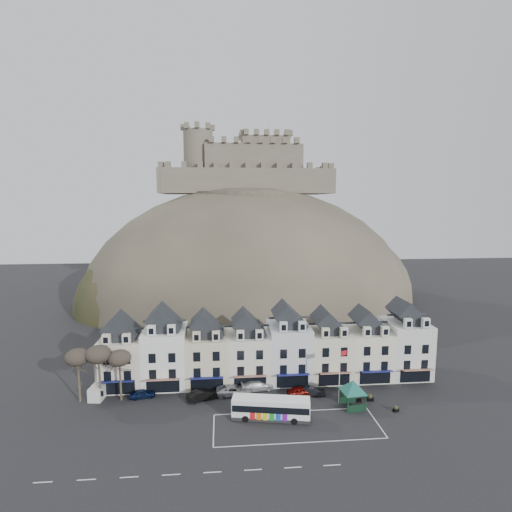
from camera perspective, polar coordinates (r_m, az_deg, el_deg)
The scene contains 21 objects.
ground at distance 56.69m, azimuth 3.90°, elevation -23.80°, with size 300.00×300.00×0.00m, color black.
coach_bay_markings at distance 58.05m, azimuth 5.81°, elevation -23.00°, with size 22.00×7.50×0.01m, color silver.
townhouse_terrace at distance 68.61m, azimuth 1.94°, elevation -13.03°, with size 54.40×9.35×11.80m.
castle_hill at distance 120.66m, azimuth -0.63°, elevation -6.40°, with size 100.00×76.00×68.00m.
castle at distance 124.33m, azimuth -1.27°, elevation 12.64°, with size 50.20×22.20×22.00m.
tree_left_far at distance 65.98m, azimuth -24.15°, elevation -13.12°, with size 3.61×3.61×8.24m.
tree_left_mid at distance 64.96m, azimuth -21.60°, elevation -12.99°, with size 3.78×3.78×8.64m.
tree_left_near at distance 64.43m, azimuth -18.93°, elevation -13.68°, with size 3.43×3.43×7.84m.
bus at distance 58.58m, azimuth 2.14°, elevation -20.79°, with size 10.91×4.34×3.00m.
bus_shelter at distance 62.15m, azimuth 13.71°, elevation -17.65°, with size 6.48×6.48×4.14m.
red_buoy at distance 65.21m, azimuth 14.18°, elevation -18.49°, with size 1.74×1.74×2.09m.
flagpole at distance 62.26m, azimuth 11.92°, elevation -16.01°, with size 1.14×0.45×8.29m.
white_van at distance 68.82m, azimuth -21.43°, elevation -17.40°, with size 2.42×4.62×2.02m.
planter_west at distance 65.76m, azimuth 15.95°, elevation -18.85°, with size 1.14×0.76×1.08m.
planter_east at distance 63.99m, azimuth 19.35°, elevation -19.88°, with size 0.99×0.72×0.89m.
car_navy at distance 66.52m, azimuth -15.92°, elevation -18.39°, with size 1.55×3.86×1.32m, color #0B1637.
car_black at distance 64.16m, azimuth -7.65°, elevation -19.06°, with size 1.65×4.72×1.56m, color black.
car_silver at distance 65.11m, azimuth -3.19°, elevation -18.60°, with size 2.51×5.36×1.51m, color #9A9CA2.
car_white at distance 66.53m, azimuth 0.15°, elevation -17.96°, with size 2.18×5.35×1.55m, color silver.
car_maroon at distance 65.20m, azimuth 6.35°, elevation -18.64°, with size 1.69×4.19×1.43m, color #5C0805.
car_charcoal at distance 65.58m, azimuth 8.01°, elevation -18.55°, with size 1.41×4.05×1.34m, color black.
Camera 1 is at (-7.77, -47.67, 29.68)m, focal length 28.00 mm.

